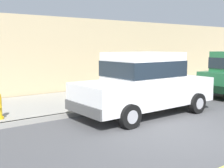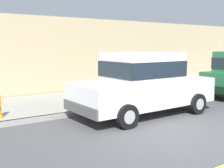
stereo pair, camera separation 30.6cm
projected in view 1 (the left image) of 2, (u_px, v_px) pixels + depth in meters
ground_plane at (182, 136)px, 6.72m from camera, size 80.00×80.00×0.00m
curb at (105, 109)px, 9.27m from camera, size 0.16×64.00×0.14m
sidewalk at (77, 101)px, 10.71m from camera, size 3.60×64.00×0.14m
car_white_sedan at (144, 83)px, 8.76m from camera, size 2.10×4.63×1.92m
dog_white at (72, 92)px, 10.59m from camera, size 0.76×0.22×0.49m
building_facade at (134, 55)px, 14.84m from camera, size 0.50×20.00×3.32m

